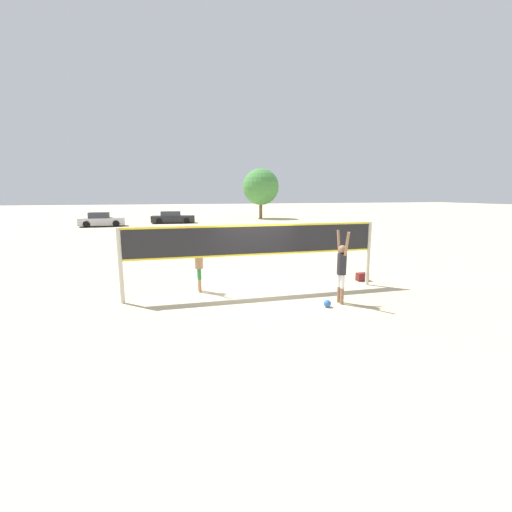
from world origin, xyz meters
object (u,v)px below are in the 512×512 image
(player_spiker, at_px, (342,266))
(volleyball, at_px, (327,303))
(player_blocker, at_px, (199,262))
(tree_left_cluster, at_px, (261,187))
(gear_bag, at_px, (362,277))
(parked_car_mid, at_px, (173,218))
(parked_car_near, at_px, (102,220))
(volleyball_net, at_px, (256,245))

(player_spiker, bearing_deg, volleyball, 113.22)
(player_blocker, bearing_deg, tree_left_cluster, 161.10)
(volleyball, relative_size, gear_bag, 0.50)
(parked_car_mid, bearing_deg, player_spiker, -78.96)
(player_blocker, bearing_deg, volleyball, 53.07)
(parked_car_near, distance_m, parked_car_mid, 7.41)
(gear_bag, bearing_deg, player_spiker, -133.67)
(volleyball_net, distance_m, player_blocker, 2.02)
(player_blocker, height_order, parked_car_mid, player_blocker)
(parked_car_near, bearing_deg, player_blocker, -78.94)
(gear_bag, xyz_separation_m, tree_left_cluster, (5.21, 33.33, 4.01))
(player_spiker, height_order, parked_car_near, player_spiker)
(gear_bag, bearing_deg, parked_car_near, 117.14)
(volleyball_net, height_order, parked_car_near, volleyball_net)
(player_spiker, xyz_separation_m, player_blocker, (-4.01, 2.38, -0.14))
(volleyball_net, bearing_deg, tree_left_cluster, 74.24)
(gear_bag, height_order, parked_car_near, parked_car_near)
(volleyball, height_order, parked_car_mid, parked_car_mid)
(player_blocker, xyz_separation_m, parked_car_mid, (-0.27, 28.45, -0.43))
(player_blocker, bearing_deg, gear_bag, 88.83)
(player_spiker, height_order, tree_left_cluster, tree_left_cluster)
(parked_car_near, bearing_deg, volleyball_net, -75.80)
(volleyball_net, distance_m, parked_car_mid, 29.22)
(gear_bag, relative_size, tree_left_cluster, 0.07)
(volleyball, bearing_deg, player_spiker, 23.22)
(tree_left_cluster, bearing_deg, player_spiker, -101.68)
(player_blocker, distance_m, gear_bag, 6.22)
(parked_car_near, bearing_deg, player_spiker, -72.92)
(volleyball_net, bearing_deg, parked_car_near, 108.79)
(gear_bag, relative_size, parked_car_near, 0.10)
(player_blocker, bearing_deg, player_spiker, 59.39)
(player_spiker, bearing_deg, player_blocker, 59.39)
(parked_car_near, height_order, tree_left_cluster, tree_left_cluster)
(volleyball, relative_size, parked_car_mid, 0.05)
(gear_bag, distance_m, parked_car_near, 29.62)
(player_spiker, relative_size, player_blocker, 1.12)
(volleyball_net, bearing_deg, player_spiker, -37.46)
(volleyball, distance_m, gear_bag, 3.66)
(volleyball_net, xyz_separation_m, volleyball, (1.66, -1.92, -1.51))
(volleyball, distance_m, parked_car_near, 30.81)
(parked_car_near, distance_m, tree_left_cluster, 20.29)
(volleyball_net, relative_size, player_spiker, 3.84)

